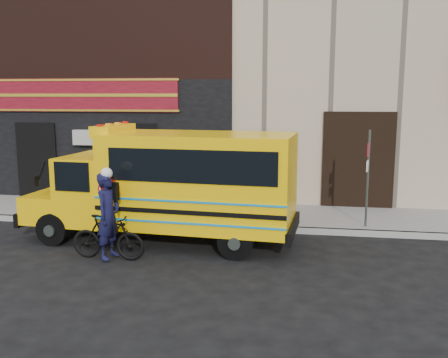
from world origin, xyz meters
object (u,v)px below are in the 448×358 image
sign_pole (368,176)px  bicycle (108,237)px  school_bus (174,183)px  cyclist (108,218)px

sign_pole → bicycle: 6.88m
school_bus → bicycle: 2.16m
bicycle → cyclist: bearing=-125.4°
sign_pole → cyclist: bearing=-151.1°
school_bus → cyclist: school_bus is taller
sign_pole → cyclist: 6.81m
school_bus → sign_pole: bearing=19.5°
cyclist → sign_pole: bearing=-50.3°
school_bus → sign_pole: size_ratio=2.55×
bicycle → cyclist: size_ratio=0.88×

